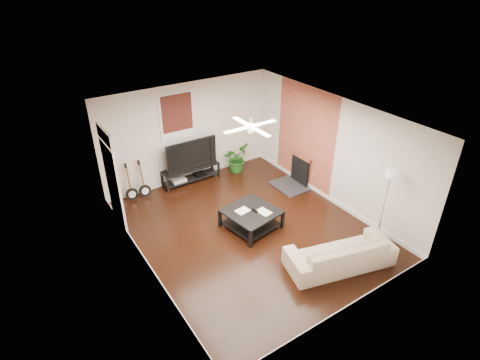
% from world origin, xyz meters
% --- Properties ---
extents(room, '(5.01, 6.01, 2.81)m').
position_xyz_m(room, '(0.00, 0.00, 1.40)').
color(room, black).
rests_on(room, ground).
extents(brick_accent, '(0.02, 2.20, 2.80)m').
position_xyz_m(brick_accent, '(2.49, 1.00, 1.40)').
color(brick_accent, '#B44D3A').
rests_on(brick_accent, floor).
extents(fireplace, '(0.80, 1.10, 0.92)m').
position_xyz_m(fireplace, '(2.20, 1.00, 0.46)').
color(fireplace, black).
rests_on(fireplace, floor).
extents(window_back, '(1.00, 0.06, 1.30)m').
position_xyz_m(window_back, '(-0.30, 2.97, 1.95)').
color(window_back, '#3D1710').
rests_on(window_back, wall_back).
extents(door_left, '(0.08, 1.00, 2.50)m').
position_xyz_m(door_left, '(-2.46, 1.90, 1.25)').
color(door_left, white).
rests_on(door_left, wall_left).
extents(tv_stand, '(1.66, 0.44, 0.47)m').
position_xyz_m(tv_stand, '(-0.11, 2.78, 0.23)').
color(tv_stand, black).
rests_on(tv_stand, floor).
extents(tv, '(1.49, 0.20, 0.86)m').
position_xyz_m(tv, '(-0.11, 2.80, 0.89)').
color(tv, black).
rests_on(tv, tv_stand).
extents(coffee_table, '(1.28, 1.28, 0.47)m').
position_xyz_m(coffee_table, '(0.08, 0.05, 0.23)').
color(coffee_table, black).
rests_on(coffee_table, floor).
extents(sofa, '(2.37, 1.41, 0.65)m').
position_xyz_m(sofa, '(0.87, -2.03, 0.33)').
color(sofa, '#C6B394').
rests_on(sofa, floor).
extents(floor_lamp, '(0.37, 0.37, 1.82)m').
position_xyz_m(floor_lamp, '(2.20, -1.93, 0.91)').
color(floor_lamp, white).
rests_on(floor_lamp, floor).
extents(potted_plant, '(0.99, 0.98, 0.83)m').
position_xyz_m(potted_plant, '(1.31, 2.61, 0.42)').
color(potted_plant, '#20601B').
rests_on(potted_plant, floor).
extents(guitar_left, '(0.35, 0.27, 1.04)m').
position_xyz_m(guitar_left, '(-1.87, 2.75, 0.52)').
color(guitar_left, black).
rests_on(guitar_left, floor).
extents(guitar_right, '(0.33, 0.23, 1.04)m').
position_xyz_m(guitar_right, '(-1.52, 2.72, 0.52)').
color(guitar_right, black).
rests_on(guitar_right, floor).
extents(ceiling_fan, '(1.24, 1.24, 0.32)m').
position_xyz_m(ceiling_fan, '(0.00, 0.00, 2.60)').
color(ceiling_fan, white).
rests_on(ceiling_fan, ceiling).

